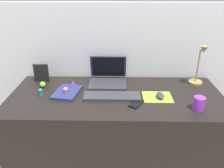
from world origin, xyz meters
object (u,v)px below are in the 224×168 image
laptop (108,76)px  cell_phone (136,103)px  keyboard (112,96)px  picture_frame (41,73)px  coffee_mug (198,103)px  toy_figurine_pink (65,90)px  toy_figurine_lime (42,85)px  notebook_pad (67,92)px  toy_figurine_purple (73,83)px  toy_figurine_teal (40,92)px  desk_lamp (199,66)px  mouse (160,95)px

laptop → cell_phone: laptop is taller
keyboard → picture_frame: (-0.59, 0.28, 0.06)m
cell_phone → coffee_mug: size_ratio=1.40×
keyboard → toy_figurine_pink: bearing=173.0°
toy_figurine_lime → notebook_pad: bearing=-25.2°
cell_phone → picture_frame: 0.85m
picture_frame → toy_figurine_purple: 0.29m
toy_figurine_purple → picture_frame: bearing=163.5°
keyboard → coffee_mug: (0.57, -0.15, 0.04)m
keyboard → cell_phone: keyboard is taller
cell_phone → coffee_mug: bearing=22.3°
toy_figurine_pink → toy_figurine_teal: bearing=-174.1°
notebook_pad → desk_lamp: bearing=20.2°
desk_lamp → coffee_mug: size_ratio=3.64×
coffee_mug → toy_figurine_purple: coffee_mug is taller
keyboard → desk_lamp: 0.74m
coffee_mug → toy_figurine_lime: coffee_mug is taller
coffee_mug → toy_figurine_pink: bearing=167.9°
cell_phone → picture_frame: (-0.76, 0.37, 0.07)m
coffee_mug → toy_figurine_pink: 0.94m
laptop → keyboard: 0.28m
laptop → toy_figurine_pink: bearing=-143.0°
mouse → notebook_pad: 0.69m
coffee_mug → keyboard: bearing=164.8°
coffee_mug → toy_figurine_pink: (-0.92, 0.20, -0.01)m
toy_figurine_purple → desk_lamp: bearing=2.3°
toy_figurine_lime → toy_figurine_teal: size_ratio=0.89×
toy_figurine_pink → toy_figurine_lime: 0.24m
toy_figurine_lime → mouse: bearing=-10.0°
desk_lamp → toy_figurine_pink: size_ratio=5.57×
keyboard → toy_figurine_teal: (-0.53, 0.02, 0.02)m
toy_figurine_purple → toy_figurine_teal: bearing=-140.7°
toy_figurine_pink → toy_figurine_lime: size_ratio=1.24×
desk_lamp → toy_figurine_pink: 1.05m
cell_phone → toy_figurine_purple: 0.57m
cell_phone → notebook_pad: 0.53m
mouse → toy_figurine_lime: (-0.90, 0.16, 0.00)m
notebook_pad → cell_phone: bearing=-5.9°
cell_phone → toy_figurine_lime: toy_figurine_lime is taller
toy_figurine_teal → toy_figurine_pink: bearing=5.9°
desk_lamp → toy_figurine_lime: (-1.24, -0.08, -0.13)m
cell_phone → toy_figurine_teal: size_ratio=2.35×
laptop → notebook_pad: 0.37m
laptop → toy_figurine_teal: laptop is taller
laptop → toy_figurine_purple: size_ratio=6.37×
mouse → toy_figurine_purple: toy_figurine_purple is taller
picture_frame → cell_phone: bearing=-25.7°
toy_figurine_teal → toy_figurine_purple: toy_figurine_teal is taller
toy_figurine_lime → laptop: bearing=12.5°
mouse → laptop: bearing=144.7°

